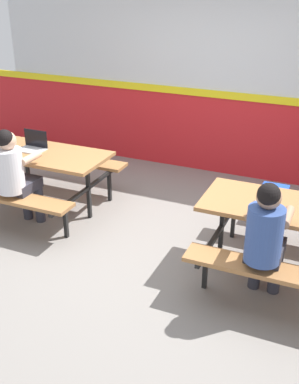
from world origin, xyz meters
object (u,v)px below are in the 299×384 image
(picnic_table_right, at_px, (290,223))
(student_nearer, at_px, (15,172))
(laptop_silver, at_px, (33,146))
(student_further, at_px, (266,235))
(picnic_table_left, at_px, (42,165))
(backpack_dark, at_px, (274,203))

(picnic_table_right, relative_size, student_nearer, 1.35)
(laptop_silver, bearing_deg, student_further, -15.94)
(student_nearer, bearing_deg, picnic_table_left, 96.56)
(student_nearer, height_order, backpack_dark, student_nearer)
(picnic_table_left, bearing_deg, picnic_table_right, -4.85)
(student_nearer, bearing_deg, backpack_dark, 28.51)
(student_further, xyz_separation_m, laptop_silver, (-2.96, 0.84, 0.08))
(backpack_dark, bearing_deg, student_further, -83.35)
(picnic_table_right, height_order, laptop_silver, laptop_silver)
(student_nearer, xyz_separation_m, student_further, (2.77, -0.25, 0.00))
(backpack_dark, bearing_deg, picnic_table_left, -162.30)
(student_nearer, bearing_deg, picnic_table_right, 6.04)
(student_further, xyz_separation_m, backpack_dark, (-0.19, 1.65, -0.49))
(picnic_table_left, relative_size, laptop_silver, 5.08)
(picnic_table_left, bearing_deg, student_nearer, -83.44)
(laptop_silver, bearing_deg, backpack_dark, 16.24)
(laptop_silver, distance_m, backpack_dark, 2.94)
(student_nearer, relative_size, student_further, 1.00)
(picnic_table_right, height_order, backpack_dark, picnic_table_right)
(picnic_table_right, relative_size, laptop_silver, 5.08)
(laptop_silver, bearing_deg, picnic_table_right, -5.33)
(student_further, distance_m, laptop_silver, 3.08)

